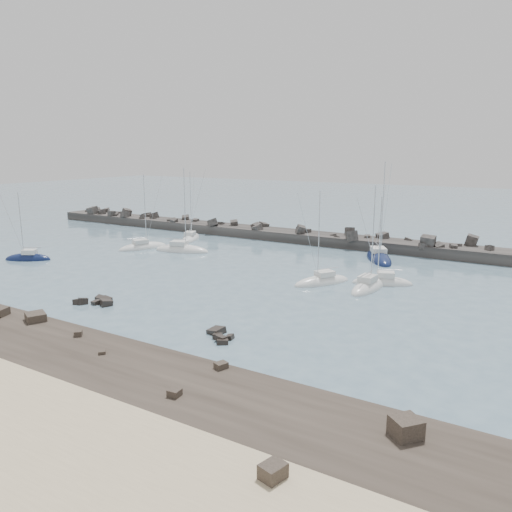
% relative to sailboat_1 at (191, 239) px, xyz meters
% --- Properties ---
extents(ground, '(400.00, 400.00, 0.00)m').
position_rel_sailboat_1_xyz_m(ground, '(20.62, -28.56, -0.13)').
color(ground, slate).
rests_on(ground, ground).
extents(rock_shelf, '(140.00, 12.00, 2.07)m').
position_rel_sailboat_1_xyz_m(rock_shelf, '(20.69, -50.54, -0.12)').
color(rock_shelf, '#2D251F').
rests_on(rock_shelf, ground).
extents(rock_cluster_near, '(4.87, 3.71, 1.59)m').
position_rel_sailboat_1_xyz_m(rock_cluster_near, '(16.27, -38.18, -0.04)').
color(rock_cluster_near, black).
rests_on(rock_cluster_near, ground).
extents(rock_cluster_far, '(3.48, 3.34, 1.22)m').
position_rel_sailboat_1_xyz_m(rock_cluster_far, '(34.63, -39.26, -0.05)').
color(rock_cluster_far, black).
rests_on(rock_cluster_far, ground).
extents(breakwater, '(115.00, 7.53, 5.17)m').
position_rel_sailboat_1_xyz_m(breakwater, '(12.65, 9.43, 0.18)').
color(breakwater, '#2E2B29').
rests_on(breakwater, ground).
extents(sailboat_1, '(6.27, 9.30, 14.08)m').
position_rel_sailboat_1_xyz_m(sailboat_1, '(0.00, 0.00, 0.00)').
color(sailboat_1, white).
rests_on(sailboat_1, ground).
extents(sailboat_2, '(7.41, 5.57, 11.74)m').
position_rel_sailboat_1_xyz_m(sailboat_2, '(-10.68, -27.91, 0.02)').
color(sailboat_2, '#101B42').
rests_on(sailboat_2, ground).
extents(sailboat_3, '(6.08, 9.28, 14.06)m').
position_rel_sailboat_1_xyz_m(sailboat_3, '(-1.59, -11.55, 0.00)').
color(sailboat_3, white).
rests_on(sailboat_3, ground).
extents(sailboat_4, '(10.21, 5.50, 15.40)m').
position_rel_sailboat_1_xyz_m(sailboat_4, '(6.01, -10.00, 0.01)').
color(sailboat_4, white).
rests_on(sailboat_4, ground).
extents(sailboat_5, '(6.60, 8.42, 13.20)m').
position_rel_sailboat_1_xyz_m(sailboat_5, '(35.20, -16.70, 0.01)').
color(sailboat_5, white).
rests_on(sailboat_5, ground).
extents(sailboat_6, '(8.10, 10.83, 16.66)m').
position_rel_sailboat_1_xyz_m(sailboat_6, '(37.11, 1.25, 0.02)').
color(sailboat_6, '#101B42').
rests_on(sailboat_6, ground).
extents(sailboat_7, '(8.10, 5.03, 12.44)m').
position_rel_sailboat_1_xyz_m(sailboat_7, '(42.12, -12.95, 0.02)').
color(sailboat_7, white).
rests_on(sailboat_7, ground).
extents(sailboat_8, '(3.25, 8.99, 14.08)m').
position_rel_sailboat_1_xyz_m(sailboat_8, '(41.24, -15.93, 0.02)').
color(sailboat_8, white).
rests_on(sailboat_8, ground).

